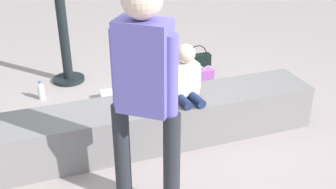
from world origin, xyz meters
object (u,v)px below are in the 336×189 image
(adult_standing, at_px, (144,82))
(cake_plate, at_px, (149,103))
(cake_box_white, at_px, (118,99))
(gift_bag, at_px, (204,81))
(water_bottle_near_gift, at_px, (41,91))
(water_bottle_far_side, at_px, (150,75))
(child_seated, at_px, (186,76))
(party_cup_red, at_px, (29,134))
(handbag_black_leather, at_px, (197,63))

(adult_standing, bearing_deg, cake_plate, 71.10)
(cake_plate, xyz_separation_m, cake_box_white, (-0.08, 0.88, -0.37))
(gift_bag, height_order, water_bottle_near_gift, gift_bag)
(cake_plate, bearing_deg, water_bottle_far_side, 72.55)
(water_bottle_near_gift, bearing_deg, child_seated, -46.77)
(water_bottle_near_gift, xyz_separation_m, party_cup_red, (-0.17, -0.77, -0.05))
(cake_plate, bearing_deg, party_cup_red, 154.14)
(water_bottle_near_gift, bearing_deg, gift_bag, -15.18)
(water_bottle_near_gift, bearing_deg, cake_box_white, -26.66)
(water_bottle_near_gift, relative_size, cake_box_white, 0.62)
(adult_standing, height_order, gift_bag, adult_standing)
(cake_box_white, bearing_deg, cake_plate, -84.66)
(cake_plate, bearing_deg, adult_standing, -108.90)
(adult_standing, distance_m, party_cup_red, 1.67)
(water_bottle_far_side, bearing_deg, cake_box_white, -143.25)
(handbag_black_leather, bearing_deg, water_bottle_near_gift, -177.22)
(water_bottle_near_gift, height_order, water_bottle_far_side, water_bottle_far_side)
(child_seated, height_order, cake_plate, child_seated)
(adult_standing, bearing_deg, handbag_black_leather, 58.23)
(water_bottle_near_gift, relative_size, handbag_black_leather, 0.59)
(cake_plate, height_order, party_cup_red, cake_plate)
(adult_standing, xyz_separation_m, cake_plate, (0.24, 0.69, -0.54))
(gift_bag, bearing_deg, cake_plate, -137.50)
(adult_standing, bearing_deg, cake_box_white, 84.39)
(adult_standing, xyz_separation_m, water_bottle_far_side, (0.62, 1.92, -0.86))
(adult_standing, relative_size, cake_plate, 7.12)
(cake_box_white, relative_size, handbag_black_leather, 0.94)
(cake_plate, relative_size, water_bottle_far_side, 1.02)
(cake_box_white, height_order, handbag_black_leather, handbag_black_leather)
(handbag_black_leather, bearing_deg, cake_plate, -127.30)
(adult_standing, relative_size, cake_box_white, 4.85)
(cake_plate, height_order, cake_box_white, cake_plate)
(water_bottle_far_side, xyz_separation_m, cake_box_white, (-0.47, -0.35, -0.05))
(party_cup_red, distance_m, handbag_black_leather, 2.19)
(water_bottle_far_side, relative_size, cake_box_white, 0.67)
(child_seated, xyz_separation_m, cake_box_white, (-0.41, 0.86, -0.56))
(handbag_black_leather, bearing_deg, party_cup_red, -156.91)
(child_seated, height_order, party_cup_red, child_seated)
(adult_standing, height_order, cake_box_white, adult_standing)
(gift_bag, distance_m, cake_box_white, 0.96)
(adult_standing, bearing_deg, child_seated, 51.25)
(child_seated, bearing_deg, cake_plate, -176.62)
(cake_box_white, bearing_deg, handbag_black_leather, 22.74)
(cake_box_white, xyz_separation_m, handbag_black_leather, (1.10, 0.46, 0.07))
(adult_standing, relative_size, party_cup_red, 17.66)
(party_cup_red, xyz_separation_m, handbag_black_leather, (2.02, 0.86, 0.08))
(adult_standing, distance_m, gift_bag, 2.02)
(water_bottle_far_side, height_order, cake_box_white, water_bottle_far_side)
(cake_plate, xyz_separation_m, handbag_black_leather, (1.02, 1.34, -0.30))
(water_bottle_near_gift, height_order, cake_box_white, water_bottle_near_gift)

